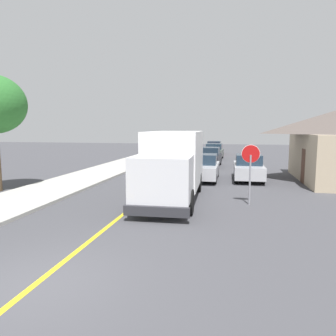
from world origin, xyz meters
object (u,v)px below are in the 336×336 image
object	(u,v)px
box_truck	(173,162)
parked_car_furthest	(214,148)
parked_car_near	(204,168)
parked_car_mid	(210,157)
stop_sign	(250,163)
parked_car_far	(214,152)
parked_van_across	(248,168)

from	to	relation	value
box_truck	parked_car_furthest	xyz separation A→B (m)	(0.48, 26.18, -0.97)
parked_car_near	parked_car_mid	world-z (taller)	same
box_truck	parked_car_near	world-z (taller)	box_truck
parked_car_furthest	stop_sign	size ratio (longest dim) A/B	1.69
parked_car_far	parked_car_furthest	world-z (taller)	same
box_truck	parked_car_near	size ratio (longest dim) A/B	1.65
box_truck	parked_car_near	xyz separation A→B (m)	(0.96, 5.87, -0.97)
parked_car_near	parked_car_furthest	size ratio (longest dim) A/B	0.99
parked_car_mid	stop_sign	xyz separation A→B (m)	(2.70, -13.56, 1.06)
parked_car_furthest	parked_van_across	xyz separation A→B (m)	(3.31, -19.83, 0.00)
parked_car_near	parked_car_far	distance (m)	13.74
parked_car_far	parked_car_furthest	bearing A→B (deg)	93.05
parked_car_near	parked_car_furthest	world-z (taller)	same
parked_car_near	parked_van_across	distance (m)	2.87
parked_car_mid	parked_car_far	bearing A→B (deg)	89.89
parked_car_far	parked_car_furthest	distance (m)	6.58
parked_car_mid	parked_car_furthest	world-z (taller)	same
box_truck	parked_car_furthest	size ratio (longest dim) A/B	1.62
parked_car_near	parked_car_furthest	distance (m)	20.32
parked_car_far	parked_car_furthest	xyz separation A→B (m)	(-0.35, 6.57, 0.00)
parked_car_furthest	parked_van_across	world-z (taller)	same
box_truck	parked_car_mid	xyz separation A→B (m)	(0.82, 13.19, -0.97)
stop_sign	parked_car_far	bearing A→B (deg)	97.66
parked_car_mid	parked_van_across	bearing A→B (deg)	-66.55
parked_van_across	parked_car_mid	bearing A→B (deg)	113.45
box_truck	parked_car_far	xyz separation A→B (m)	(0.83, 19.61, -0.97)
parked_car_near	stop_sign	xyz separation A→B (m)	(2.56, -6.24, 1.06)
parked_car_near	parked_car_mid	distance (m)	7.33
parked_car_mid	parked_car_furthest	size ratio (longest dim) A/B	1.00
box_truck	parked_car_mid	bearing A→B (deg)	86.46
box_truck	parked_car_far	size ratio (longest dim) A/B	1.62
parked_car_mid	parked_car_far	xyz separation A→B (m)	(0.01, 6.42, 0.00)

